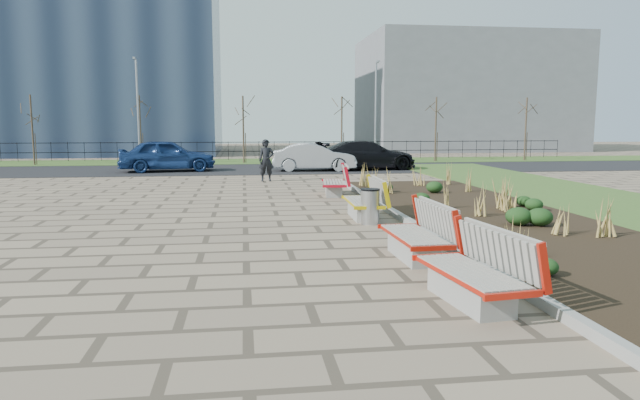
{
  "coord_description": "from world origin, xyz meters",
  "views": [
    {
      "loc": [
        -0.01,
        -8.29,
        2.45
      ],
      "look_at": [
        1.5,
        3.0,
        0.9
      ],
      "focal_mm": 32.0,
      "sensor_mm": 36.0,
      "label": 1
    }
  ],
  "objects": [
    {
      "name": "ground",
      "position": [
        0.0,
        0.0,
        0.0
      ],
      "size": [
        120.0,
        120.0,
        0.0
      ],
      "primitive_type": "plane",
      "color": "#7E6C57",
      "rests_on": "ground"
    },
    {
      "name": "planting_bed",
      "position": [
        6.25,
        5.0,
        0.05
      ],
      "size": [
        4.5,
        18.0,
        0.1
      ],
      "primitive_type": "cube",
      "color": "black",
      "rests_on": "ground"
    },
    {
      "name": "planting_curb",
      "position": [
        3.92,
        5.0,
        0.07
      ],
      "size": [
        0.16,
        18.0,
        0.15
      ],
      "primitive_type": "cube",
      "color": "gray",
      "rests_on": "ground"
    },
    {
      "name": "grass_verge_far",
      "position": [
        0.0,
        28.0,
        0.02
      ],
      "size": [
        80.0,
        5.0,
        0.04
      ],
      "primitive_type": "cube",
      "color": "#33511E",
      "rests_on": "ground"
    },
    {
      "name": "road",
      "position": [
        0.0,
        22.0,
        0.01
      ],
      "size": [
        80.0,
        7.0,
        0.02
      ],
      "primitive_type": "cube",
      "color": "black",
      "rests_on": "ground"
    },
    {
      "name": "bench_a",
      "position": [
        3.0,
        -1.11,
        0.5
      ],
      "size": [
        1.14,
        2.19,
        1.0
      ],
      "primitive_type": null,
      "rotation": [
        0.0,
        0.0,
        0.12
      ],
      "color": "red",
      "rests_on": "ground"
    },
    {
      "name": "bench_b",
      "position": [
        3.0,
        1.49,
        0.5
      ],
      "size": [
        0.96,
        2.12,
        1.0
      ],
      "primitive_type": null,
      "rotation": [
        0.0,
        0.0,
        0.03
      ],
      "color": "#B31B0B",
      "rests_on": "ground"
    },
    {
      "name": "bench_c",
      "position": [
        3.0,
        5.98,
        0.5
      ],
      "size": [
        0.96,
        2.12,
        1.0
      ],
      "primitive_type": null,
      "rotation": [
        0.0,
        0.0,
        -0.03
      ],
      "color": "gold",
      "rests_on": "ground"
    },
    {
      "name": "bench_d",
      "position": [
        3.0,
        10.7,
        0.5
      ],
      "size": [
        1.15,
        2.2,
        1.0
      ],
      "primitive_type": null,
      "rotation": [
        0.0,
        0.0,
        -0.12
      ],
      "color": "#B70C1C",
      "rests_on": "ground"
    },
    {
      "name": "litter_bin",
      "position": [
        3.01,
        5.11,
        0.42
      ],
      "size": [
        0.45,
        0.45,
        0.84
      ],
      "primitive_type": "cylinder",
      "color": "#B2B2B7",
      "rests_on": "ground"
    },
    {
      "name": "pedestrian",
      "position": [
        0.93,
        15.67,
        0.88
      ],
      "size": [
        0.67,
        0.46,
        1.76
      ],
      "primitive_type": "imported",
      "rotation": [
        0.0,
        0.0,
        0.06
      ],
      "color": "black",
      "rests_on": "ground"
    },
    {
      "name": "car_blue",
      "position": [
        -3.81,
        21.08,
        0.82
      ],
      "size": [
        4.94,
        2.53,
        1.61
      ],
      "primitive_type": "imported",
      "rotation": [
        0.0,
        0.0,
        1.71
      ],
      "color": "navy",
      "rests_on": "road"
    },
    {
      "name": "car_silver",
      "position": [
        3.55,
        20.48,
        0.72
      ],
      "size": [
        4.34,
        1.82,
        1.39
      ],
      "primitive_type": "imported",
      "rotation": [
        0.0,
        0.0,
        1.49
      ],
      "color": "#979A9E",
      "rests_on": "road"
    },
    {
      "name": "car_black",
      "position": [
        6.35,
        20.86,
        0.77
      ],
      "size": [
        5.37,
        2.67,
        1.5
      ],
      "primitive_type": "imported",
      "rotation": [
        0.0,
        0.0,
        1.68
      ],
      "color": "black",
      "rests_on": "road"
    },
    {
      "name": "tree_a",
      "position": [
        -12.0,
        26.5,
        2.04
      ],
      "size": [
        1.4,
        1.4,
        4.0
      ],
      "primitive_type": null,
      "color": "#4C3D2D",
      "rests_on": "grass_verge_far"
    },
    {
      "name": "tree_b",
      "position": [
        -6.0,
        26.5,
        2.04
      ],
      "size": [
        1.4,
        1.4,
        4.0
      ],
      "primitive_type": null,
      "color": "#4C3D2D",
      "rests_on": "grass_verge_far"
    },
    {
      "name": "tree_c",
      "position": [
        0.0,
        26.5,
        2.04
      ],
      "size": [
        1.4,
        1.4,
        4.0
      ],
      "primitive_type": null,
      "color": "#4C3D2D",
      "rests_on": "grass_verge_far"
    },
    {
      "name": "tree_d",
      "position": [
        6.0,
        26.5,
        2.04
      ],
      "size": [
        1.4,
        1.4,
        4.0
      ],
      "primitive_type": null,
      "color": "#4C3D2D",
      "rests_on": "grass_verge_far"
    },
    {
      "name": "tree_e",
      "position": [
        12.0,
        26.5,
        2.04
      ],
      "size": [
        1.4,
        1.4,
        4.0
      ],
      "primitive_type": null,
      "color": "#4C3D2D",
      "rests_on": "grass_verge_far"
    },
    {
      "name": "tree_f",
      "position": [
        18.0,
        26.5,
        2.04
      ],
      "size": [
        1.4,
        1.4,
        4.0
      ],
      "primitive_type": null,
      "color": "#4C3D2D",
      "rests_on": "grass_verge_far"
    },
    {
      "name": "lamp_west",
      "position": [
        -6.0,
        26.0,
        3.04
      ],
      "size": [
        0.24,
        0.6,
        6.0
      ],
      "primitive_type": null,
      "color": "gray",
      "rests_on": "grass_verge_far"
    },
    {
      "name": "lamp_east",
      "position": [
        8.0,
        26.0,
        3.04
      ],
      "size": [
        0.24,
        0.6,
        6.0
      ],
      "primitive_type": null,
      "color": "gray",
      "rests_on": "grass_verge_far"
    },
    {
      "name": "railing_fence",
      "position": [
        0.0,
        29.5,
        0.64
      ],
      "size": [
        44.0,
        0.1,
        1.2
      ],
      "primitive_type": null,
      "color": "black",
      "rests_on": "grass_verge_far"
    },
    {
      "name": "building_grey",
      "position": [
        20.0,
        42.0,
        5.0
      ],
      "size": [
        18.0,
        12.0,
        10.0
      ],
      "primitive_type": "cube",
      "color": "slate",
      "rests_on": "ground"
    }
  ]
}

